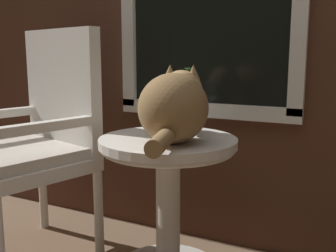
{
  "coord_description": "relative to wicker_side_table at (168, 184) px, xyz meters",
  "views": [
    {
      "loc": [
        0.8,
        -1.22,
        0.95
      ],
      "look_at": [
        0.06,
        0.23,
        0.67
      ],
      "focal_mm": 42.88,
      "sensor_mm": 36.0,
      "label": 1
    }
  ],
  "objects": [
    {
      "name": "wicker_side_table",
      "position": [
        0.0,
        0.0,
        0.0
      ],
      "size": [
        0.58,
        0.58,
        0.62
      ],
      "color": "silver",
      "rests_on": "ground_plane"
    },
    {
      "name": "wicker_chair",
      "position": [
        -0.65,
        -0.09,
        0.16
      ],
      "size": [
        0.66,
        0.65,
        1.08
      ],
      "color": "silver",
      "rests_on": "ground_plane"
    },
    {
      "name": "cat",
      "position": [
        0.05,
        -0.04,
        0.35
      ],
      "size": [
        0.35,
        0.63,
        0.3
      ],
      "color": "olive",
      "rests_on": "wicker_side_table"
    },
    {
      "name": "pewter_vase_with_ivy",
      "position": [
        -0.01,
        0.17,
        0.29
      ],
      "size": [
        0.12,
        0.12,
        0.28
      ],
      "color": "#99999E",
      "rests_on": "wicker_side_table"
    }
  ]
}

